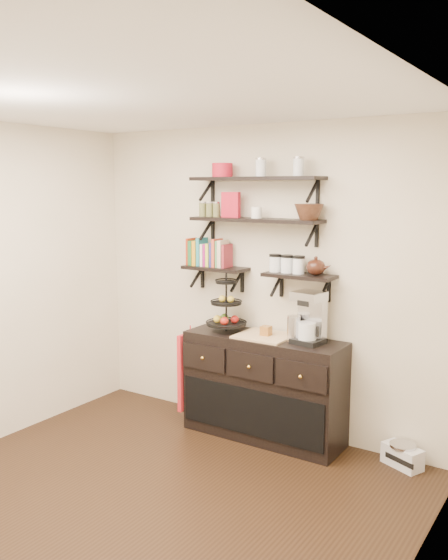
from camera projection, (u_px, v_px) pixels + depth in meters
floor at (134, 509)px, 4.02m from camera, size 3.50×3.50×0.00m
ceiling at (123, 98)px, 3.60m from camera, size 3.50×3.50×0.02m
back_wall at (262, 280)px, 5.26m from camera, size 3.50×0.02×2.70m
right_wall at (400, 357)px, 2.87m from camera, size 0.02×3.50×2.70m
shelf_top at (256, 179)px, 5.01m from camera, size 1.20×0.27×0.23m
shelf_mid at (255, 220)px, 5.07m from camera, size 1.20×0.27×0.23m
shelf_low_left at (216, 269)px, 5.37m from camera, size 0.60×0.25×0.23m
shelf_low_right at (300, 276)px, 4.92m from camera, size 0.60×0.25×0.23m
cookbooks at (211, 254)px, 5.38m from camera, size 0.43×0.15×0.26m
glass_canisters at (287, 265)px, 4.97m from camera, size 0.32×0.10×0.13m
sideboard at (264, 387)px, 5.12m from camera, size 1.40×0.50×0.92m
fruit_stand at (227, 311)px, 5.23m from camera, size 0.35×0.35×0.52m
candle at (266, 331)px, 5.03m from camera, size 0.08×0.08×0.08m
coffee_maker at (310, 318)px, 4.82m from camera, size 0.26×0.26×0.43m
thermal_carafe at (294, 329)px, 4.86m from camera, size 0.11×0.11×0.22m
apron at (189, 370)px, 5.42m from camera, size 0.04×0.30×0.71m
radio at (402, 455)px, 4.62m from camera, size 0.35×0.28×0.19m
recipe_box at (231, 205)px, 5.18m from camera, size 0.17×0.08×0.22m
walnut_bowl at (309, 212)px, 4.78m from camera, size 0.24×0.24×0.13m
ramekins at (257, 213)px, 5.05m from camera, size 0.09×0.09×0.10m
teapot at (316, 266)px, 4.83m from camera, size 0.24×0.19×0.16m
red_pot at (222, 170)px, 5.18m from camera, size 0.18×0.18×0.12m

